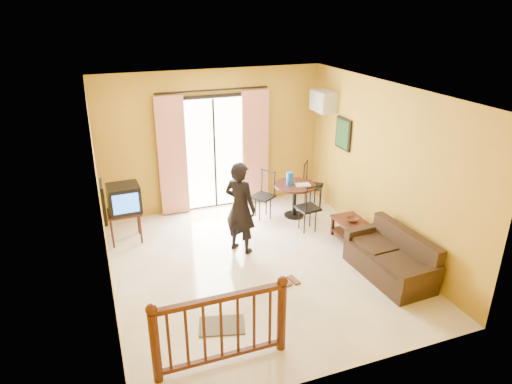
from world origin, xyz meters
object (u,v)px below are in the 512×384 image
object	(u,v)px
television	(124,198)
standing_person	(240,208)
sofa	(392,260)
dining_table	(295,191)
coffee_table	(353,229)

from	to	relation	value
television	standing_person	size ratio (longest dim) A/B	0.35
standing_person	sofa	bearing A→B (deg)	-166.79
television	sofa	bearing A→B (deg)	-37.09
dining_table	coffee_table	distance (m)	1.48
sofa	standing_person	xyz separation A→B (m)	(-1.94, 1.56, 0.52)
sofa	television	bearing A→B (deg)	142.47
dining_table	standing_person	xyz separation A→B (m)	(-1.43, -0.91, 0.27)
dining_table	standing_person	bearing A→B (deg)	-147.38
television	dining_table	world-z (taller)	television
dining_table	coffee_table	world-z (taller)	dining_table
coffee_table	television	bearing A→B (deg)	158.57
standing_person	coffee_table	bearing A→B (deg)	-140.81
television	standing_person	distance (m)	2.05
dining_table	coffee_table	bearing A→B (deg)	-69.01
television	coffee_table	xyz separation A→B (m)	(3.72, -1.46, -0.56)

